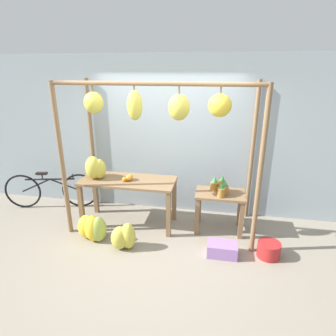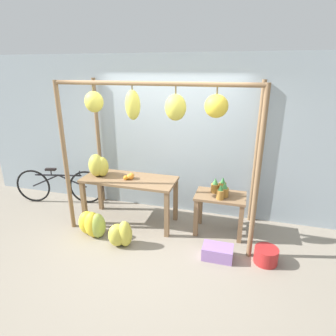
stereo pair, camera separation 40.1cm
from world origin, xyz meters
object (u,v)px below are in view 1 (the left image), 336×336
object	(u,v)px
banana_pile_ground_left	(93,228)
parked_bicycle	(51,190)
banana_pile_ground_right	(124,237)
blue_bucket	(269,250)
fruit_crate_white	(222,249)
orange_pile	(129,178)
pineapple_cluster	(220,187)
banana_pile_on_table	(95,168)

from	to	relation	value
banana_pile_ground_left	parked_bicycle	size ratio (longest dim) A/B	0.32
banana_pile_ground_right	blue_bucket	size ratio (longest dim) A/B	1.40
banana_pile_ground_left	fruit_crate_white	xyz separation A→B (m)	(1.99, -0.04, -0.10)
parked_bicycle	banana_pile_ground_left	bearing A→B (deg)	-35.48
orange_pile	pineapple_cluster	bearing A→B (deg)	3.68
blue_bucket	pineapple_cluster	bearing A→B (deg)	140.86
banana_pile_ground_left	fruit_crate_white	world-z (taller)	banana_pile_ground_left
fruit_crate_white	banana_pile_ground_left	bearing A→B (deg)	178.83
pineapple_cluster	blue_bucket	bearing A→B (deg)	-39.14
blue_bucket	fruit_crate_white	bearing A→B (deg)	-172.31
banana_pile_on_table	blue_bucket	distance (m)	2.97
banana_pile_ground_left	fruit_crate_white	size ratio (longest dim) A/B	1.31
parked_bicycle	orange_pile	bearing A→B (deg)	-11.44
banana_pile_on_table	banana_pile_ground_left	bearing A→B (deg)	-75.14
banana_pile_ground_right	fruit_crate_white	distance (m)	1.45
fruit_crate_white	banana_pile_on_table	bearing A→B (deg)	164.65
banana_pile_on_table	parked_bicycle	bearing A→B (deg)	162.80
parked_bicycle	fruit_crate_white	bearing A→B (deg)	-15.98
banana_pile_on_table	banana_pile_ground_left	size ratio (longest dim) A/B	0.78
orange_pile	pineapple_cluster	world-z (taller)	pineapple_cluster
orange_pile	blue_bucket	distance (m)	2.38
pineapple_cluster	blue_bucket	xyz separation A→B (m)	(0.73, -0.59, -0.67)
banana_pile_ground_right	fruit_crate_white	xyz separation A→B (m)	(1.44, 0.10, -0.10)
pineapple_cluster	banana_pile_ground_left	size ratio (longest dim) A/B	0.64
banana_pile_ground_right	pineapple_cluster	bearing A→B (deg)	29.59
orange_pile	banana_pile_ground_left	bearing A→B (deg)	-128.97
pineapple_cluster	parked_bicycle	distance (m)	3.20
banana_pile_on_table	blue_bucket	size ratio (longest dim) A/B	1.34
banana_pile_ground_right	banana_pile_ground_left	bearing A→B (deg)	165.66
orange_pile	banana_pile_ground_left	xyz separation A→B (m)	(-0.44, -0.54, -0.66)
fruit_crate_white	blue_bucket	world-z (taller)	blue_bucket
fruit_crate_white	parked_bicycle	distance (m)	3.37
orange_pile	parked_bicycle	xyz separation A→B (m)	(-1.68, 0.34, -0.50)
fruit_crate_white	parked_bicycle	world-z (taller)	parked_bicycle
parked_bicycle	pineapple_cluster	bearing A→B (deg)	-4.44
banana_pile_ground_right	blue_bucket	bearing A→B (deg)	5.11
banana_pile_ground_left	blue_bucket	size ratio (longest dim) A/B	1.72
banana_pile_on_table	blue_bucket	bearing A→B (deg)	-10.11
blue_bucket	banana_pile_ground_right	bearing A→B (deg)	-174.89
orange_pile	fruit_crate_white	world-z (taller)	orange_pile
banana_pile_on_table	banana_pile_ground_right	world-z (taller)	banana_pile_on_table
fruit_crate_white	blue_bucket	size ratio (longest dim) A/B	1.31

